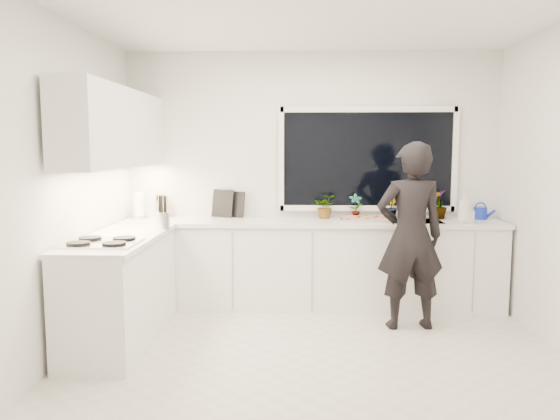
{
  "coord_description": "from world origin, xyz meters",
  "views": [
    {
      "loc": [
        -0.12,
        -4.2,
        1.69
      ],
      "look_at": [
        -0.29,
        0.4,
        1.15
      ],
      "focal_mm": 35.0,
      "sensor_mm": 36.0,
      "label": 1
    }
  ],
  "objects": [
    {
      "name": "floor",
      "position": [
        0.0,
        0.0,
        -0.01
      ],
      "size": [
        4.0,
        3.5,
        0.02
      ],
      "primitive_type": "cube",
      "color": "beige",
      "rests_on": "ground"
    },
    {
      "name": "wall_back",
      "position": [
        0.0,
        1.76,
        1.35
      ],
      "size": [
        4.0,
        0.02,
        2.7
      ],
      "primitive_type": "cube",
      "color": "white",
      "rests_on": "ground"
    },
    {
      "name": "wall_left",
      "position": [
        -2.01,
        0.0,
        1.35
      ],
      "size": [
        0.02,
        3.5,
        2.7
      ],
      "primitive_type": "cube",
      "color": "white",
      "rests_on": "ground"
    },
    {
      "name": "ceiling",
      "position": [
        0.0,
        0.0,
        2.71
      ],
      "size": [
        4.0,
        3.5,
        0.02
      ],
      "primitive_type": "cube",
      "color": "white",
      "rests_on": "wall_back"
    },
    {
      "name": "window",
      "position": [
        0.6,
        1.73,
        1.55
      ],
      "size": [
        1.8,
        0.02,
        1.0
      ],
      "primitive_type": "cube",
      "color": "black",
      "rests_on": "wall_back"
    },
    {
      "name": "base_cabinets_back",
      "position": [
        0.0,
        1.45,
        0.44
      ],
      "size": [
        3.92,
        0.58,
        0.88
      ],
      "primitive_type": "cube",
      "color": "white",
      "rests_on": "floor"
    },
    {
      "name": "base_cabinets_left",
      "position": [
        -1.67,
        0.35,
        0.44
      ],
      "size": [
        0.58,
        1.6,
        0.88
      ],
      "primitive_type": "cube",
      "color": "white",
      "rests_on": "floor"
    },
    {
      "name": "countertop_back",
      "position": [
        0.0,
        1.44,
        0.9
      ],
      "size": [
        3.94,
        0.62,
        0.04
      ],
      "primitive_type": "cube",
      "color": "silver",
      "rests_on": "base_cabinets_back"
    },
    {
      "name": "countertop_left",
      "position": [
        -1.67,
        0.35,
        0.9
      ],
      "size": [
        0.62,
        1.6,
        0.04
      ],
      "primitive_type": "cube",
      "color": "silver",
      "rests_on": "base_cabinets_left"
    },
    {
      "name": "upper_cabinets",
      "position": [
        -1.79,
        0.7,
        1.85
      ],
      "size": [
        0.34,
        2.1,
        0.7
      ],
      "primitive_type": "cube",
      "color": "white",
      "rests_on": "wall_left"
    },
    {
      "name": "sink",
      "position": [
        1.05,
        1.45,
        0.87
      ],
      "size": [
        0.58,
        0.42,
        0.14
      ],
      "primitive_type": "cube",
      "color": "silver",
      "rests_on": "countertop_back"
    },
    {
      "name": "faucet",
      "position": [
        1.05,
        1.65,
        1.03
      ],
      "size": [
        0.03,
        0.03,
        0.22
      ],
      "primitive_type": "cylinder",
      "color": "silver",
      "rests_on": "countertop_back"
    },
    {
      "name": "stovetop",
      "position": [
        -1.69,
        -0.0,
        0.94
      ],
      "size": [
        0.56,
        0.48,
        0.03
      ],
      "primitive_type": "cube",
      "color": "black",
      "rests_on": "countertop_left"
    },
    {
      "name": "person",
      "position": [
        0.89,
        0.8,
        0.87
      ],
      "size": [
        0.68,
        0.48,
        1.73
      ],
      "primitive_type": "imported",
      "rotation": [
        0.0,
        0.0,
        3.26
      ],
      "color": "black",
      "rests_on": "floor"
    },
    {
      "name": "pizza_tray",
      "position": [
        0.55,
        1.42,
        0.94
      ],
      "size": [
        0.53,
        0.4,
        0.03
      ],
      "primitive_type": "cube",
      "rotation": [
        0.0,
        0.0,
        -0.05
      ],
      "color": "#B1B1B6",
      "rests_on": "countertop_back"
    },
    {
      "name": "pizza",
      "position": [
        0.55,
        1.42,
        0.95
      ],
      "size": [
        0.48,
        0.36,
        0.01
      ],
      "primitive_type": "cube",
      "rotation": [
        0.0,
        0.0,
        -0.05
      ],
      "color": "#AC1721",
      "rests_on": "pizza_tray"
    },
    {
      "name": "watering_can",
      "position": [
        1.79,
        1.61,
        0.98
      ],
      "size": [
        0.18,
        0.18,
        0.13
      ],
      "primitive_type": "cylinder",
      "rotation": [
        0.0,
        0.0,
        0.41
      ],
      "color": "#1227AF",
      "rests_on": "countertop_back"
    },
    {
      "name": "paper_towel_roll",
      "position": [
        -1.85,
        1.55,
        1.05
      ],
      "size": [
        0.13,
        0.13,
        0.26
      ],
      "primitive_type": "cylinder",
      "rotation": [
        0.0,
        0.0,
        0.16
      ],
      "color": "white",
      "rests_on": "countertop_back"
    },
    {
      "name": "knife_block",
      "position": [
        -1.62,
        1.59,
        1.03
      ],
      "size": [
        0.14,
        0.12,
        0.22
      ],
      "primitive_type": "cube",
      "rotation": [
        0.0,
        0.0,
        0.13
      ],
      "color": "olive",
      "rests_on": "countertop_back"
    },
    {
      "name": "utensil_crock",
      "position": [
        -1.4,
        0.8,
        1.0
      ],
      "size": [
        0.14,
        0.14,
        0.16
      ],
      "primitive_type": "cylinder",
      "rotation": [
        0.0,
        0.0,
        0.09
      ],
      "color": "silver",
      "rests_on": "countertop_left"
    },
    {
      "name": "picture_frame_large",
      "position": [
        -0.83,
        1.69,
        1.06
      ],
      "size": [
        0.21,
        0.1,
        0.28
      ],
      "primitive_type": "cube",
      "rotation": [
        0.0,
        0.0,
        -0.37
      ],
      "color": "black",
      "rests_on": "countertop_back"
    },
    {
      "name": "picture_frame_small",
      "position": [
        -0.97,
        1.69,
        1.07
      ],
      "size": [
        0.24,
        0.11,
        0.3
      ],
      "primitive_type": "cube",
      "rotation": [
        0.0,
        0.0,
        -0.38
      ],
      "color": "black",
      "rests_on": "countertop_back"
    },
    {
      "name": "herb_plants",
      "position": [
        0.67,
        1.61,
        1.06
      ],
      "size": [
        1.41,
        0.21,
        0.31
      ],
      "color": "#26662D",
      "rests_on": "countertop_back"
    },
    {
      "name": "soap_bottles",
      "position": [
        1.53,
        1.3,
        1.06
      ],
      "size": [
        0.18,
        0.16,
        0.32
      ],
      "color": "#D8BF66",
      "rests_on": "countertop_back"
    }
  ]
}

